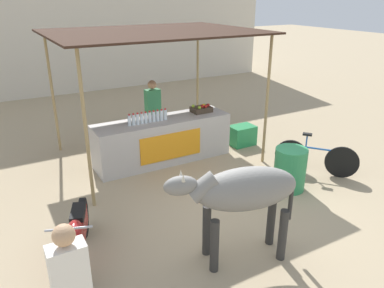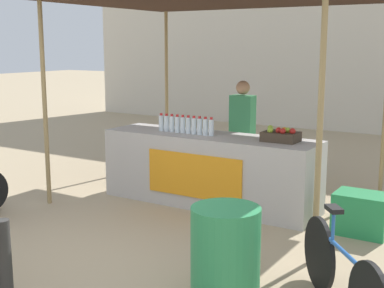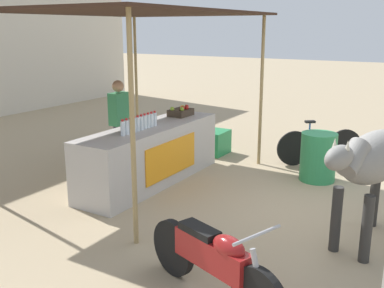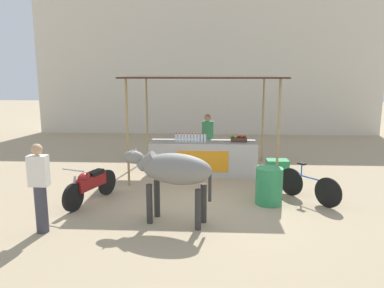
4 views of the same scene
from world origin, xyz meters
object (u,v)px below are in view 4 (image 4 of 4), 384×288
at_px(motorcycle_parked, 90,184).
at_px(bicycle_leaning, 309,186).
at_px(cooler_box, 277,168).
at_px(passerby_on_street, 40,187).
at_px(cow, 173,171).
at_px(fruit_crate, 239,139).
at_px(vendor_behind_counter, 208,141).
at_px(stall_counter, 203,158).
at_px(water_barrel, 269,186).

distance_m(motorcycle_parked, bicycle_leaning, 4.91).
distance_m(cooler_box, bicycle_leaning, 2.06).
xyz_separation_m(bicycle_leaning, passerby_on_street, (-5.28, -1.97, 0.50)).
bearing_deg(cow, cooler_box, 52.97).
relative_size(fruit_crate, vendor_behind_counter, 0.27).
distance_m(stall_counter, cow, 3.58).
height_order(fruit_crate, motorcycle_parked, fruit_crate).
bearing_deg(cooler_box, cow, -127.03).
distance_m(cow, bicycle_leaning, 3.31).
bearing_deg(passerby_on_street, fruit_crate, 47.11).
bearing_deg(stall_counter, fruit_crate, 2.76).
distance_m(fruit_crate, water_barrel, 2.53).
distance_m(stall_counter, passerby_on_street, 4.99).
bearing_deg(vendor_behind_counter, stall_counter, -98.85).
height_order(cow, motorcycle_parked, cow).
bearing_deg(cooler_box, motorcycle_parked, -152.20).
bearing_deg(passerby_on_street, vendor_behind_counter, 58.60).
xyz_separation_m(cooler_box, cow, (-2.57, -3.41, 0.79)).
distance_m(stall_counter, cooler_box, 2.10).
distance_m(vendor_behind_counter, motorcycle_parked, 4.16).
distance_m(cooler_box, water_barrel, 2.33).
bearing_deg(stall_counter, water_barrel, -57.19).
bearing_deg(fruit_crate, cooler_box, -7.69).
xyz_separation_m(stall_counter, cooler_box, (2.08, -0.10, -0.24)).
xyz_separation_m(stall_counter, passerby_on_street, (-2.84, -4.09, 0.37)).
bearing_deg(motorcycle_parked, stall_counter, 45.42).
height_order(cow, passerby_on_street, passerby_on_street).
distance_m(vendor_behind_counter, water_barrel, 3.44).
distance_m(vendor_behind_counter, passerby_on_street, 5.67).
xyz_separation_m(water_barrel, passerby_on_street, (-4.36, -1.74, 0.44)).
height_order(water_barrel, passerby_on_street, passerby_on_street).
bearing_deg(passerby_on_street, bicycle_leaning, 20.45).
relative_size(motorcycle_parked, passerby_on_street, 1.04).
distance_m(bicycle_leaning, passerby_on_street, 5.66).
relative_size(vendor_behind_counter, cow, 0.89).
bearing_deg(cooler_box, water_barrel, -104.13).
bearing_deg(motorcycle_parked, cooler_box, 27.80).
distance_m(vendor_behind_counter, cow, 4.31).
relative_size(stall_counter, vendor_behind_counter, 1.82).
bearing_deg(stall_counter, vendor_behind_counter, 81.15).
xyz_separation_m(fruit_crate, motorcycle_parked, (-3.46, -2.54, -0.61)).
bearing_deg(bicycle_leaning, motorcycle_parked, -175.66).
bearing_deg(vendor_behind_counter, cooler_box, -23.36).
height_order(cooler_box, motorcycle_parked, motorcycle_parked).
xyz_separation_m(cooler_box, motorcycle_parked, (-4.54, -2.39, 0.19)).
relative_size(vendor_behind_counter, motorcycle_parked, 0.96).
xyz_separation_m(fruit_crate, cow, (-1.49, -3.56, 0.00)).
xyz_separation_m(fruit_crate, bicycle_leaning, (1.44, -2.17, -0.68)).
bearing_deg(vendor_behind_counter, motorcycle_parked, -128.41).
distance_m(water_barrel, bicycle_leaning, 0.96).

